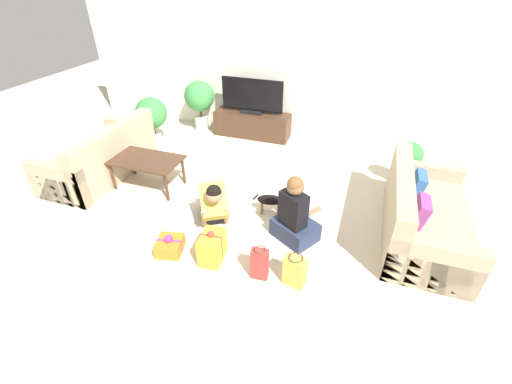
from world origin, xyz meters
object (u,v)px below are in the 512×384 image
at_px(sofa_left, 102,158).
at_px(gift_bag_a, 260,264).
at_px(dog, 273,200).
at_px(coffee_table, 146,162).
at_px(person_sitting, 295,217).
at_px(gift_bag_b, 295,271).
at_px(potted_plant_corner_left, 151,115).
at_px(tv_console, 252,124).
at_px(potted_plant_corner_right, 408,161).
at_px(potted_plant_back_left, 200,99).
at_px(gift_box_a, 170,245).
at_px(gift_box_b, 212,247).
at_px(tv, 252,98).
at_px(person_kneeling, 213,203).
at_px(sofa_right, 422,218).

xyz_separation_m(sofa_left, gift_bag_a, (3.09, -1.29, -0.10)).
xyz_separation_m(dog, gift_bag_a, (0.19, -1.16, -0.02)).
height_order(coffee_table, dog, coffee_table).
bearing_deg(person_sitting, gift_bag_b, 135.22).
bearing_deg(gift_bag_b, potted_plant_corner_left, 142.73).
height_order(tv_console, gift_bag_b, tv_console).
bearing_deg(potted_plant_corner_right, tv_console, 161.81).
relative_size(potted_plant_back_left, dog, 1.94).
bearing_deg(potted_plant_corner_left, gift_bag_a, -40.98).
xyz_separation_m(gift_box_a, gift_box_b, (0.54, 0.05, 0.09)).
height_order(tv, potted_plant_corner_left, tv).
bearing_deg(person_kneeling, potted_plant_back_left, 87.39).
height_order(potted_plant_corner_right, gift_bag_b, potted_plant_corner_right).
bearing_deg(potted_plant_corner_right, gift_bag_b, -114.25).
relative_size(potted_plant_corner_right, gift_box_a, 1.87).
height_order(tv, person_kneeling, tv).
bearing_deg(potted_plant_back_left, gift_box_b, -61.79).
bearing_deg(sofa_left, potted_plant_corner_left, 173.55).
xyz_separation_m(potted_plant_corner_left, dog, (2.76, -1.40, -0.36)).
xyz_separation_m(sofa_left, sofa_right, (4.76, -0.00, 0.00)).
bearing_deg(coffee_table, person_kneeling, -21.33).
relative_size(coffee_table, gift_box_a, 2.80).
bearing_deg(potted_plant_corner_left, person_sitting, -29.97).
bearing_deg(gift_box_b, potted_plant_corner_right, 49.33).
relative_size(gift_box_a, gift_box_b, 0.89).
xyz_separation_m(potted_plant_corner_left, person_kneeling, (2.09, -1.87, -0.24)).
bearing_deg(sofa_right, gift_box_a, 114.12).
relative_size(person_kneeling, gift_box_a, 2.09).
height_order(potted_plant_corner_right, gift_box_a, potted_plant_corner_right).
bearing_deg(potted_plant_corner_right, dog, -140.77).
bearing_deg(gift_bag_b, gift_box_a, 179.79).
height_order(tv_console, potted_plant_back_left, potted_plant_back_left).
height_order(sofa_right, gift_bag_b, sofa_right).
bearing_deg(tv, dog, -64.22).
distance_m(potted_plant_corner_left, dog, 3.11).
bearing_deg(tv_console, dog, -64.22).
bearing_deg(person_sitting, dog, -16.28).
relative_size(potted_plant_back_left, gift_box_a, 2.69).
relative_size(potted_plant_corner_right, person_kneeling, 0.90).
bearing_deg(potted_plant_corner_left, sofa_right, -15.42).
distance_m(coffee_table, tv, 2.47).
bearing_deg(potted_plant_back_left, dog, -45.82).
height_order(sofa_left, dog, sofa_left).
bearing_deg(person_sitting, potted_plant_corner_right, -95.37).
relative_size(sofa_left, gift_box_b, 4.42).
distance_m(potted_plant_back_left, gift_box_a, 3.68).
xyz_separation_m(sofa_left, person_kneeling, (2.23, -0.60, 0.04)).
bearing_deg(gift_box_b, potted_plant_back_left, 118.21).
height_order(tv_console, person_sitting, person_sitting).
bearing_deg(person_kneeling, tv_console, 67.28).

